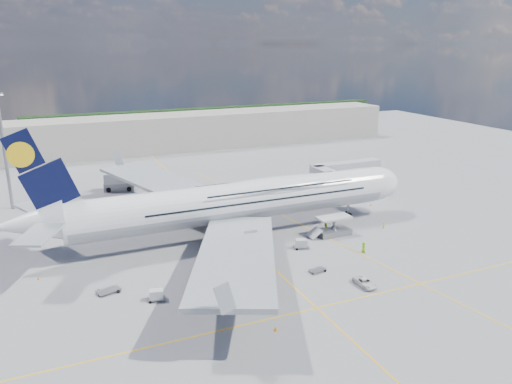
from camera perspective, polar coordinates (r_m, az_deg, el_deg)
name	(u,v)px	position (r m, az deg, el deg)	size (l,w,h in m)	color
ground	(259,255)	(87.43, 0.30, -7.16)	(300.00, 300.00, 0.00)	gray
taxi_line_main	(259,255)	(87.42, 0.30, -7.16)	(0.25, 220.00, 0.01)	yellow
taxi_line_cross	(317,308)	(71.52, 6.96, -13.02)	(120.00, 0.25, 0.01)	yellow
taxi_line_diag	(302,225)	(101.54, 5.26, -3.78)	(0.25, 100.00, 0.01)	yellow
airliner	(238,201)	(93.75, -2.02, -1.02)	(77.26, 79.15, 23.71)	white
jet_bridge	(340,172)	(116.33, 9.61, 2.23)	(18.80, 12.10, 8.50)	#B7B7BC
cargo_loader	(333,229)	(96.76, 8.77, -4.17)	(8.53, 3.20, 3.67)	silver
light_mast	(4,150)	(120.45, -26.82, 4.26)	(3.00, 0.70, 25.50)	gray
terminal	(145,134)	(173.75, -12.55, 6.50)	(180.00, 16.00, 12.00)	#B2AD9E
tree_line	(214,116)	(227.30, -4.81, 8.61)	(160.00, 6.00, 8.00)	#193814
dolly_row_a	(109,290)	(77.83, -16.50, -10.73)	(3.66, 2.60, 0.49)	gray
dolly_row_b	(240,273)	(78.25, -1.81, -9.20)	(3.53, 2.02, 2.17)	gray
dolly_row_c	(208,288)	(74.12, -5.47, -10.85)	(3.55, 2.19, 2.12)	gray
dolly_back	(156,295)	(73.85, -11.32, -11.46)	(2.81, 1.90, 1.63)	gray
dolly_nose_far	(317,270)	(81.68, 7.04, -8.83)	(3.05, 2.13, 0.41)	gray
dolly_nose_near	(301,244)	(89.97, 5.16, -5.89)	(3.00, 2.19, 1.70)	gray
baggage_tug	(216,282)	(76.52, -4.59, -10.18)	(3.20, 2.45, 1.81)	silver
catering_truck_inner	(149,204)	(109.50, -12.16, -1.40)	(8.16, 5.81, 4.49)	gray
catering_truck_outer	(119,182)	(128.75, -15.39, 1.06)	(7.97, 4.47, 4.48)	gray
service_van	(365,282)	(78.27, 12.35, -10.06)	(1.98, 4.30, 1.20)	white
crew_nose	(384,226)	(101.62, 14.38, -3.76)	(0.58, 0.38, 1.60)	#C2EF19
crew_loader	(326,226)	(99.51, 7.98, -3.82)	(0.77, 0.60, 1.58)	#B4DD17
crew_wing	(230,257)	(84.50, -3.03, -7.38)	(1.07, 0.45, 1.82)	#D0F019
crew_van	(364,247)	(89.82, 12.21, -6.19)	(0.98, 0.64, 2.01)	#93DC17
crew_tug	(231,292)	(73.23, -2.91, -11.39)	(1.12, 0.64, 1.73)	yellow
cone_nose	(371,205)	(115.78, 12.98, -1.44)	(0.41, 0.41, 0.52)	orange
cone_wing_left_inner	(202,217)	(105.32, -6.17, -2.88)	(0.47, 0.47, 0.60)	orange
cone_wing_left_outer	(134,197)	(121.68, -13.80, -0.58)	(0.51, 0.51, 0.64)	orange
cone_wing_right_inner	(259,282)	(77.25, 0.34, -10.28)	(0.46, 0.46, 0.59)	orange
cone_wing_right_outer	(276,329)	(66.01, 2.26, -15.32)	(0.50, 0.50, 0.64)	orange
cone_tail	(38,278)	(85.53, -23.64, -9.02)	(0.41, 0.41, 0.52)	orange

